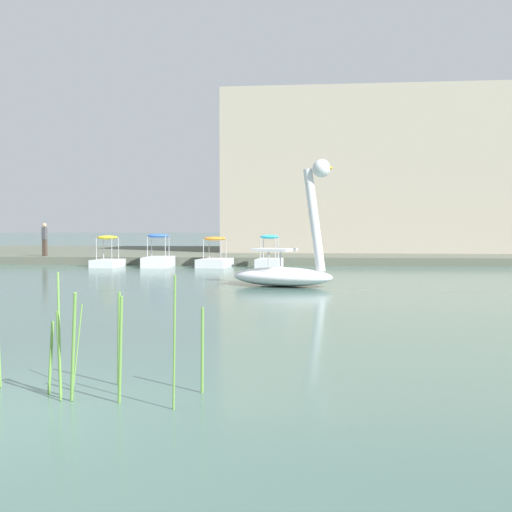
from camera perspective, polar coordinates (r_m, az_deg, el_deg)
name	(u,v)px	position (r m, az deg, el deg)	size (l,w,h in m)	color
ground_plane	(5,412)	(7.05, -21.59, -12.86)	(491.05, 491.05, 0.00)	#47665B
shore_bank_far	(253,254)	(41.24, -0.24, 0.22)	(147.26, 19.89, 0.40)	#5B6051
swan_boat	(287,266)	(20.18, 2.77, -0.86)	(3.55, 2.37, 3.98)	white
pedal_boat_cyan	(269,258)	(29.68, 1.21, -0.17)	(1.28, 2.03, 1.54)	white
pedal_boat_orange	(215,258)	(30.21, -3.71, -0.20)	(1.60, 2.36, 1.45)	white
pedal_boat_blue	(158,258)	(30.55, -8.75, -0.18)	(1.21, 2.36, 1.58)	white
pedal_boat_yellow	(108,258)	(30.90, -13.17, -0.14)	(1.25, 1.94, 1.51)	white
person_on_path	(45,238)	(34.70, -18.44, 1.50)	(0.26, 0.25, 1.72)	#47382D
parked_van	(467,234)	(44.08, 18.38, 1.85)	(4.82, 2.73, 1.91)	navy
apartment_block	(396,178)	(44.26, 12.47, 6.85)	(21.93, 13.88, 9.69)	#B2A893
reed_clump_foreground	(101,347)	(7.22, -13.71, -7.93)	(2.47, 1.02, 1.38)	#669942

